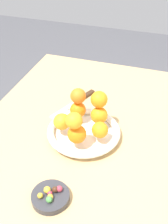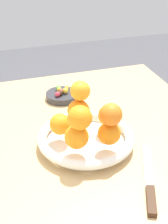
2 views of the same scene
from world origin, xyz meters
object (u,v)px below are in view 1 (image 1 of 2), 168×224
orange_4 (78,110)px  candy_ball_5 (55,189)px  candy_dish (51,197)px  candy_ball_4 (50,197)px  dining_table (78,142)px  fruit_bowl (84,132)px  orange_1 (77,134)px  orange_5 (99,99)px  candy_ball_6 (49,199)px  knife (77,101)px  orange_2 (100,130)px  candy_ball_2 (40,196)px  candy_ball_0 (50,193)px  candy_ball_3 (47,190)px  orange_3 (99,115)px  candy_ball_1 (59,189)px  orange_6 (78,96)px  orange_7 (74,121)px  orange_0 (62,122)px

orange_4 → candy_ball_5: size_ratio=3.36×
candy_dish → candy_ball_4: (0.01, 0.01, 0.02)m
dining_table → fruit_bowl: 0.13m
orange_1 → orange_5: orange_5 is taller
candy_ball_5 → candy_ball_6: size_ratio=0.96×
orange_5 → knife: bearing=-135.8°
orange_2 → orange_5: orange_5 is taller
orange_5 → candy_ball_2: (0.38, -0.07, -0.11)m
candy_ball_0 → candy_ball_5: candy_ball_5 is taller
candy_ball_3 → fruit_bowl: bearing=176.4°
candy_dish → candy_ball_6: candy_ball_6 is taller
candy_ball_0 → knife: size_ratio=0.06×
candy_ball_4 → knife: bearing=-169.3°
knife → candy_dish: bearing=10.3°
orange_3 → fruit_bowl: bearing=-36.7°
candy_ball_1 → candy_ball_2: size_ratio=1.12×
candy_dish → candy_ball_2: candy_ball_2 is taller
fruit_bowl → candy_ball_5: size_ratio=14.79×
fruit_bowl → orange_2: 0.09m
orange_5 → candy_ball_4: bearing=-5.8°
orange_6 → candy_ball_3: orange_6 is taller
orange_1 → candy_ball_5: (0.21, 0.00, -0.04)m
orange_3 → orange_4: orange_3 is taller
fruit_bowl → candy_ball_3: bearing=-3.6°
orange_1 → orange_3: (-0.13, 0.04, -0.00)m
candy_dish → orange_3: size_ratio=1.78×
candy_ball_6 → knife: size_ratio=0.08×
orange_6 → candy_ball_5: size_ratio=3.20×
fruit_bowl → candy_ball_0: fruit_bowl is taller
candy_ball_4 → candy_dish: bearing=-154.1°
orange_6 → knife: bearing=-158.7°
orange_5 → candy_ball_5: orange_5 is taller
candy_ball_0 → candy_ball_2: (0.02, -0.02, 0.00)m
orange_6 → candy_ball_1: bearing=9.7°
orange_3 → candy_ball_3: (0.35, -0.06, -0.04)m
orange_4 → knife: 0.16m
orange_5 → candy_ball_1: orange_5 is taller
orange_5 → candy_ball_3: orange_5 is taller
orange_1 → orange_3: bearing=161.4°
dining_table → candy_ball_4: (0.36, 0.04, 0.12)m
orange_6 → candy_ball_5: bearing=7.7°
orange_7 → candy_ball_4: (0.23, 0.01, -0.10)m
candy_ball_5 → candy_ball_1: bearing=119.5°
candy_ball_2 → candy_ball_5: candy_ball_5 is taller
candy_ball_0 → candy_ball_4: 0.01m
candy_ball_0 → candy_ball_5: size_ratio=0.81×
orange_0 → orange_6: orange_6 is taller
orange_3 → orange_4: (-0.00, -0.09, -0.00)m
dining_table → candy_ball_4: size_ratio=63.76×
dining_table → orange_5: (-0.01, 0.08, 0.22)m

